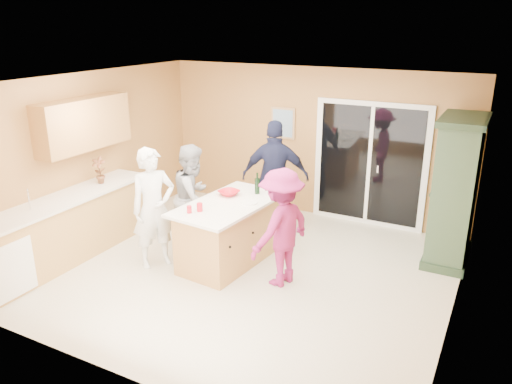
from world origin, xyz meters
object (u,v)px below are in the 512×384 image
at_px(woman_magenta, 281,228).
at_px(kitchen_island, 229,234).
at_px(green_hutch, 455,193).
at_px(woman_white, 154,208).
at_px(woman_grey, 194,197).
at_px(woman_navy, 275,177).

bearing_deg(woman_magenta, kitchen_island, -87.80).
bearing_deg(green_hutch, woman_white, -150.30).
bearing_deg(kitchen_island, green_hutch, 34.38).
distance_m(woman_white, woman_magenta, 1.82).
xyz_separation_m(woman_white, woman_magenta, (1.79, 0.34, -0.07)).
height_order(kitchen_island, woman_grey, woman_grey).
height_order(kitchen_island, woman_white, woman_white).
distance_m(kitchen_island, woman_magenta, 1.00).
bearing_deg(green_hutch, kitchen_island, -151.15).
distance_m(green_hutch, woman_magenta, 2.58).
distance_m(kitchen_island, green_hutch, 3.24).
xyz_separation_m(woman_white, woman_grey, (0.17, 0.73, -0.05)).
relative_size(kitchen_island, woman_navy, 0.98).
distance_m(kitchen_island, woman_grey, 0.83).
relative_size(kitchen_island, woman_white, 1.06).
distance_m(woman_white, woman_navy, 2.14).
relative_size(green_hutch, woman_grey, 1.30).
relative_size(woman_navy, woman_magenta, 1.17).
xyz_separation_m(kitchen_island, woman_magenta, (0.91, -0.22, 0.36)).
distance_m(green_hutch, woman_navy, 2.72).
bearing_deg(kitchen_island, woman_navy, 92.09).
xyz_separation_m(green_hutch, woman_navy, (-2.71, -0.19, -0.10)).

